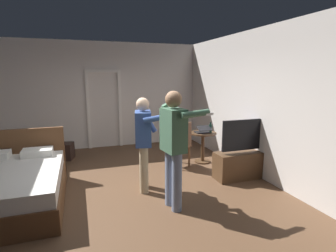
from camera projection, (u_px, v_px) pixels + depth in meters
ground_plane at (123, 193)px, 4.48m from camera, size 6.95×6.95×0.00m
wall_back at (102, 96)px, 7.21m from camera, size 5.60×0.12×2.86m
wall_right at (262, 104)px, 5.08m from camera, size 0.12×6.56×2.86m
doorway_frame at (104, 103)px, 7.18m from camera, size 0.93×0.08×2.13m
bed at (9, 186)px, 4.04m from camera, size 1.56×2.08×1.02m
tv_flatscreen at (244, 161)px, 5.14m from camera, size 1.18×0.40×1.16m
side_table at (203, 142)px, 6.02m from camera, size 0.60×0.60×0.70m
laptop at (203, 131)px, 5.92m from camera, size 0.32×0.33×0.17m
bottle_on_table at (210, 128)px, 5.93m from camera, size 0.06×0.06×0.24m
wooden_chair at (181, 143)px, 5.70m from camera, size 0.54×0.54×0.99m
person_blue_shirt at (174, 142)px, 3.83m from camera, size 0.70×0.56×1.77m
person_striped_shirt at (144, 138)px, 4.47m from camera, size 0.58×0.68×1.62m
suitcase_dark at (61, 151)px, 6.28m from camera, size 0.61×0.50×0.39m
suitcase_small at (44, 160)px, 5.73m from camera, size 0.61×0.39×0.33m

